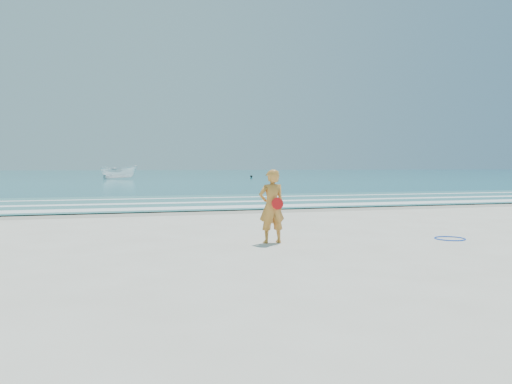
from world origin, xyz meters
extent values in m
plane|color=silver|center=(0.00, 0.00, 0.00)|extent=(400.00, 400.00, 0.00)
cube|color=#B2A893|center=(0.00, 9.00, 0.00)|extent=(400.00, 2.40, 0.00)
cube|color=#19727F|center=(0.00, 105.00, 0.02)|extent=(400.00, 190.00, 0.04)
cube|color=#59B7AD|center=(0.00, 14.00, 0.04)|extent=(400.00, 10.00, 0.01)
cube|color=white|center=(0.00, 10.30, 0.05)|extent=(400.00, 1.40, 0.01)
cube|color=white|center=(0.00, 13.20, 0.05)|extent=(400.00, 0.90, 0.01)
cube|color=white|center=(0.00, 16.50, 0.05)|extent=(400.00, 0.60, 0.01)
torus|color=blue|center=(4.15, 0.31, 0.01)|extent=(0.85, 0.85, 0.03)
imported|color=white|center=(-3.00, 58.26, 0.94)|extent=(4.86, 2.34, 1.80)
sphere|color=black|center=(15.78, 60.78, 0.22)|extent=(0.36, 0.36, 0.36)
imported|color=orange|center=(-0.15, 0.92, 0.84)|extent=(0.63, 0.43, 1.68)
cylinder|color=red|center=(-0.07, 0.74, 0.91)|extent=(0.27, 0.08, 0.27)
camera|label=1|loc=(-3.58, -9.85, 1.75)|focal=35.00mm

